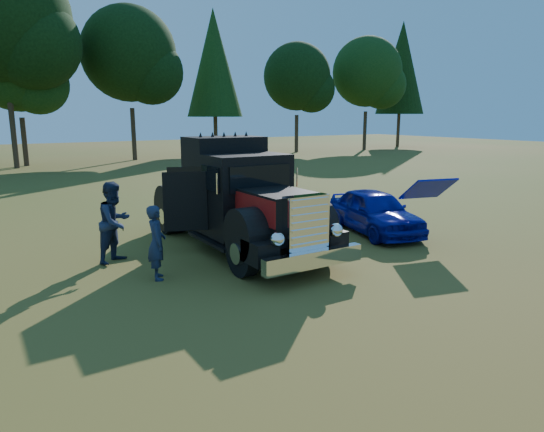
{
  "coord_description": "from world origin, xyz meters",
  "views": [
    {
      "loc": [
        -7.45,
        -9.52,
        3.58
      ],
      "look_at": [
        -1.31,
        0.34,
        1.16
      ],
      "focal_mm": 32.0,
      "sensor_mm": 36.0,
      "label": 1
    }
  ],
  "objects": [
    {
      "name": "spectator_near",
      "position": [
        -4.15,
        0.59,
        0.83
      ],
      "size": [
        0.53,
        0.68,
        1.67
      ],
      "primitive_type": "imported",
      "rotation": [
        0.0,
        0.0,
        1.34
      ],
      "color": "#20224C",
      "rests_on": "ground"
    },
    {
      "name": "ground",
      "position": [
        0.0,
        0.0,
        0.0
      ],
      "size": [
        120.0,
        120.0,
        0.0
      ],
      "primitive_type": "plane",
      "color": "#395017",
      "rests_on": "ground"
    },
    {
      "name": "spectator_far",
      "position": [
        -4.58,
        2.39,
        1.0
      ],
      "size": [
        1.24,
        1.18,
        2.01
      ],
      "primitive_type": "imported",
      "rotation": [
        0.0,
        0.0,
        0.62
      ],
      "color": "#1C2843",
      "rests_on": "ground"
    },
    {
      "name": "diamond_t_truck",
      "position": [
        -1.42,
        1.81,
        1.28
      ],
      "size": [
        3.31,
        7.16,
        3.0
      ],
      "color": "black",
      "rests_on": "ground"
    },
    {
      "name": "treeline",
      "position": [
        -4.32,
        27.79,
        8.02
      ],
      "size": [
        72.1,
        24.15,
        14.21
      ],
      "color": "#2D2116",
      "rests_on": "ground"
    },
    {
      "name": "hotrod_coupe",
      "position": [
        3.01,
        1.24,
        0.68
      ],
      "size": [
        2.5,
        4.37,
        1.89
      ],
      "color": "#07129F",
      "rests_on": "ground"
    }
  ]
}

